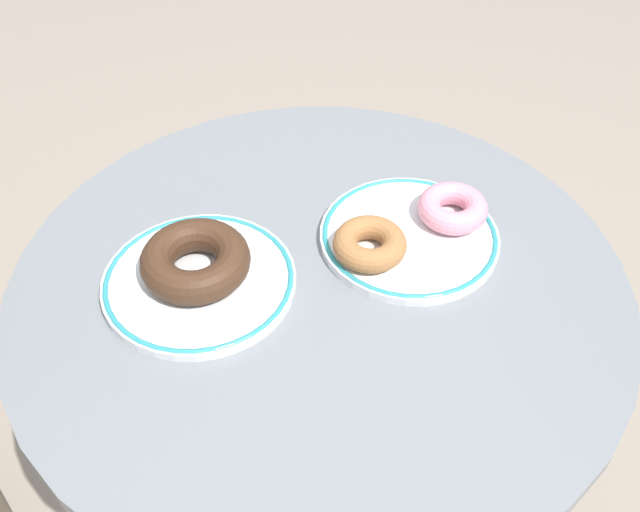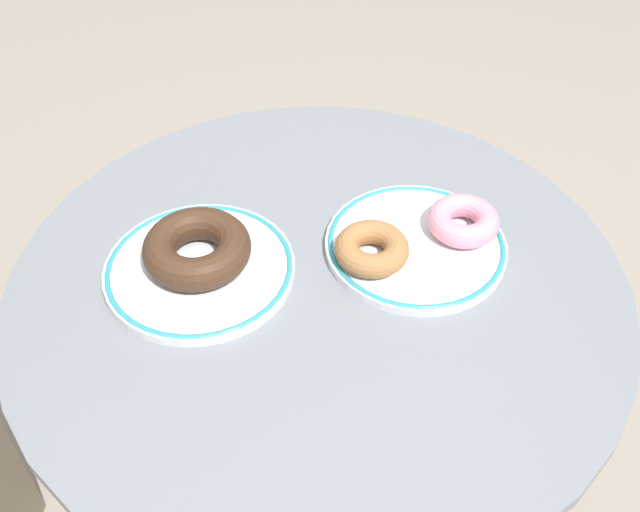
# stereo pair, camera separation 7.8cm
# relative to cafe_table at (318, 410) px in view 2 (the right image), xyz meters

# --- Properties ---
(cafe_table) EXTENTS (0.66, 0.66, 0.74)m
(cafe_table) POSITION_rel_cafe_table_xyz_m (0.00, 0.00, 0.00)
(cafe_table) COLOR slate
(cafe_table) RESTS_ON ground
(plate_left) EXTENTS (0.20, 0.20, 0.01)m
(plate_left) POSITION_rel_cafe_table_xyz_m (-0.12, 0.05, 0.25)
(plate_left) COLOR white
(plate_left) RESTS_ON cafe_table
(plate_right) EXTENTS (0.20, 0.20, 0.01)m
(plate_right) POSITION_rel_cafe_table_xyz_m (0.12, 0.01, 0.25)
(plate_right) COLOR white
(plate_right) RESTS_ON cafe_table
(donut_chocolate) EXTENTS (0.15, 0.15, 0.04)m
(donut_chocolate) POSITION_rel_cafe_table_xyz_m (-0.12, 0.06, 0.28)
(donut_chocolate) COLOR #422819
(donut_chocolate) RESTS_ON plate_left
(donut_pink_frosted) EXTENTS (0.09, 0.09, 0.03)m
(donut_pink_frosted) POSITION_rel_cafe_table_xyz_m (0.17, 0.01, 0.27)
(donut_pink_frosted) COLOR pink
(donut_pink_frosted) RESTS_ON plate_right
(donut_cinnamon) EXTENTS (0.10, 0.10, 0.03)m
(donut_cinnamon) POSITION_rel_cafe_table_xyz_m (0.06, 0.00, 0.27)
(donut_cinnamon) COLOR #A36B3D
(donut_cinnamon) RESTS_ON plate_right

